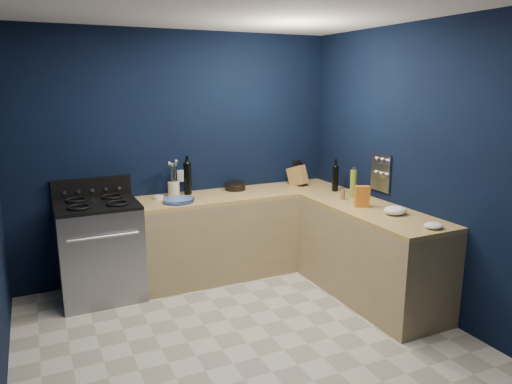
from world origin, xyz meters
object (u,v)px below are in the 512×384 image
utensil_crock (174,189)px  crouton_bag (362,196)px  knife_block (297,176)px  gas_range (100,252)px  plate_stack (178,200)px

utensil_crock → crouton_bag: (1.52, -1.20, 0.03)m
knife_block → crouton_bag: (0.06, -1.13, -0.01)m
utensil_crock → gas_range: bearing=-168.6°
gas_range → knife_block: size_ratio=4.21×
knife_block → plate_stack: bearing=168.1°
knife_block → crouton_bag: size_ratio=1.07×
gas_range → knife_block: (2.26, 0.10, 0.55)m
utensil_crock → plate_stack: bearing=-96.6°
utensil_crock → crouton_bag: 1.93m
gas_range → knife_block: 2.33m
plate_stack → crouton_bag: bearing=-31.0°
crouton_bag → knife_block: bearing=117.4°
gas_range → utensil_crock: (0.80, 0.16, 0.52)m
utensil_crock → knife_block: (1.46, -0.06, 0.03)m
plate_stack → crouton_bag: crouton_bag is taller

